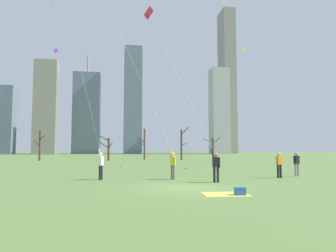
# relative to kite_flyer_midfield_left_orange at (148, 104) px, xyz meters

# --- Properties ---
(ground_plane) EXTENTS (400.00, 400.00, 0.00)m
(ground_plane) POSITION_rel_kite_flyer_midfield_left_orange_xyz_m (1.32, -6.48, -4.95)
(ground_plane) COLOR #5B7A3D
(kite_flyer_midfield_left_orange) EXTENTS (5.59, 10.12, 17.59)m
(kite_flyer_midfield_left_orange) POSITION_rel_kite_flyer_midfield_left_orange_xyz_m (0.00, 0.00, 0.00)
(kite_flyer_midfield_left_orange) COLOR #726656
(kite_flyer_midfield_left_orange) RESTS_ON ground
(kite_flyer_midfield_right_pink) EXTENTS (1.94, 9.46, 9.98)m
(kite_flyer_midfield_right_pink) POSITION_rel_kite_flyer_midfield_left_orange_xyz_m (-3.36, -4.07, -1.91)
(kite_flyer_midfield_right_pink) COLOR black
(kite_flyer_midfield_right_pink) RESTS_ON ground
(kite_flyer_foreground_right_red) EXTENTS (3.91, 4.14, 11.51)m
(kite_flyer_foreground_right_red) POSITION_rel_kite_flyer_midfield_left_orange_xyz_m (2.81, -3.88, -2.45)
(kite_flyer_foreground_right_red) COLOR black
(kite_flyer_foreground_right_red) RESTS_ON ground
(bystander_strolling_midfield) EXTENTS (0.49, 0.29, 1.62)m
(bystander_strolling_midfield) POSITION_rel_kite_flyer_midfield_left_orange_xyz_m (8.19, -2.52, -4.05)
(bystander_strolling_midfield) COLOR black
(bystander_strolling_midfield) RESTS_ON ground
(bystander_watching_nearby) EXTENTS (0.50, 0.27, 1.62)m
(bystander_watching_nearby) POSITION_rel_kite_flyer_midfield_left_orange_xyz_m (10.05, -1.51, -4.05)
(bystander_watching_nearby) COLOR gray
(bystander_watching_nearby) RESTS_ON ground
(distant_kite_low_near_trees_yellow) EXTENTS (3.05, 5.18, 18.81)m
(distant_kite_low_near_trees_yellow) POSITION_rel_kite_flyer_midfield_left_orange_xyz_m (18.07, 24.77, 11.67)
(distant_kite_low_near_trees_yellow) COLOR yellow
(distant_kite_low_near_trees_yellow) RESTS_ON ground
(distant_kite_drifting_right_purple) EXTENTS (5.76, 5.47, 16.55)m
(distant_kite_drifting_right_purple) POSITION_rel_kite_flyer_midfield_left_orange_xyz_m (-11.93, 23.71, 8.75)
(distant_kite_drifting_right_purple) COLOR purple
(distant_kite_drifting_right_purple) RESTS_ON ground
(picnic_spot) EXTENTS (1.92, 1.56, 0.31)m
(picnic_spot) POSITION_rel_kite_flyer_midfield_left_orange_xyz_m (2.58, -8.93, -4.86)
(picnic_spot) COLOR #D8BF4C
(picnic_spot) RESTS_ON ground
(bare_tree_center) EXTENTS (2.71, 1.97, 3.89)m
(bare_tree_center) POSITION_rel_kite_flyer_midfield_left_orange_xyz_m (13.99, 29.08, -2.89)
(bare_tree_center) COLOR #4C3828
(bare_tree_center) RESTS_ON ground
(bare_tree_right_of_center) EXTENTS (2.35, 2.96, 4.95)m
(bare_tree_right_of_center) POSITION_rel_kite_flyer_midfield_left_orange_xyz_m (-14.67, 32.01, -2.33)
(bare_tree_right_of_center) COLOR #4C3828
(bare_tree_right_of_center) RESTS_ON ground
(bare_tree_leftmost) EXTENTS (2.38, 2.29, 4.21)m
(bare_tree_leftmost) POSITION_rel_kite_flyer_midfield_left_orange_xyz_m (-3.63, 30.24, -2.84)
(bare_tree_leftmost) COLOR #4C3828
(bare_tree_leftmost) RESTS_ON ground
(bare_tree_rightmost) EXTENTS (1.55, 1.37, 5.79)m
(bare_tree_rightmost) POSITION_rel_kite_flyer_midfield_left_orange_xyz_m (9.01, 31.32, -2.06)
(bare_tree_rightmost) COLOR #4C3828
(bare_tree_rightmost) RESTS_ON ground
(bare_tree_left_of_center) EXTENTS (1.59, 1.21, 5.58)m
(bare_tree_left_of_center) POSITION_rel_kite_flyer_midfield_left_orange_xyz_m (2.72, 34.28, -2.13)
(bare_tree_left_of_center) COLOR brown
(bare_tree_left_of_center) RESTS_ON ground
(skyline_slender_spire) EXTENTS (5.05, 6.45, 28.89)m
(skyline_slender_spire) POSITION_rel_kite_flyer_midfield_left_orange_xyz_m (-48.34, 116.90, 9.49)
(skyline_slender_spire) COLOR slate
(skyline_slender_spire) RESTS_ON ground
(skyline_mid_tower_right) EXTENTS (7.44, 7.27, 36.84)m
(skyline_mid_tower_right) POSITION_rel_kite_flyer_midfield_left_orange_xyz_m (40.95, 103.65, 13.47)
(skyline_mid_tower_right) COLOR #B2B2B7
(skyline_mid_tower_right) RESTS_ON ground
(skyline_squat_block) EXTENTS (8.44, 6.18, 36.42)m
(skyline_squat_block) POSITION_rel_kite_flyer_midfield_left_orange_xyz_m (-29.73, 101.81, 13.26)
(skyline_squat_block) COLOR gray
(skyline_squat_block) RESTS_ON ground
(skyline_mid_tower_left) EXTENTS (7.62, 9.24, 47.03)m
(skyline_mid_tower_left) POSITION_rel_kite_flyer_midfield_left_orange_xyz_m (4.22, 112.75, 18.56)
(skyline_mid_tower_left) COLOR slate
(skyline_mid_tower_left) RESTS_ON ground
(skyline_wide_slab) EXTENTS (5.80, 10.23, 69.42)m
(skyline_wide_slab) POSITION_rel_kite_flyer_midfield_left_orange_xyz_m (49.61, 116.63, 29.76)
(skyline_wide_slab) COLOR gray
(skyline_wide_slab) RESTS_ON ground
(skyline_tall_tower) EXTENTS (11.47, 11.66, 44.84)m
(skyline_tall_tower) POSITION_rel_kite_flyer_midfield_left_orange_xyz_m (-15.84, 118.24, 12.88)
(skyline_tall_tower) COLOR slate
(skyline_tall_tower) RESTS_ON ground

